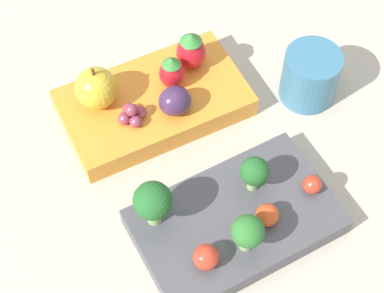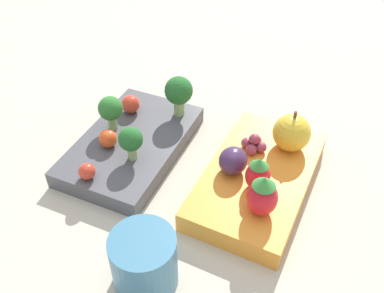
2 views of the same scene
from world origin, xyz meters
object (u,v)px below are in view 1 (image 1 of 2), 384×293
Objects in this scene: drinking_cup at (310,76)px; broccoli_floret_2 at (247,232)px; strawberry_1 at (191,50)px; plum at (175,101)px; strawberry_0 at (172,72)px; bento_box_savoury at (235,222)px; grape_cluster at (132,114)px; bento_box_fruit at (154,103)px; broccoli_floret_1 at (254,172)px; broccoli_floret_0 at (153,202)px; cherry_tomato_0 at (206,257)px; cherry_tomato_2 at (267,215)px; apple at (96,88)px; cherry_tomato_1 at (312,184)px.

broccoli_floret_2 is at bearing 40.33° from drinking_cup.
strawberry_1 reaches higher than plum.
strawberry_1 is 0.80× the size of drinking_cup.
drinking_cup is at bearing 155.10° from strawberry_0.
grape_cluster is (0.04, -0.15, 0.02)m from bento_box_savoury.
broccoli_floret_1 reaches higher than bento_box_fruit.
drinking_cup is at bearing -161.79° from broccoli_floret_0.
strawberry_1 is at bearing -104.61° from bento_box_savoury.
strawberry_1 is at bearing -132.66° from plum.
cherry_tomato_0 is 0.22m from strawberry_0.
broccoli_floret_1 is at bearing 105.08° from bento_box_fruit.
bento_box_fruit reaches higher than bento_box_savoury.
bento_box_fruit is 5.71× the size of plum.
broccoli_floret_1 is (-0.11, 0.01, -0.01)m from broccoli_floret_0.
broccoli_floret_1 reaches higher than plum.
cherry_tomato_2 is at bearing 111.27° from grape_cluster.
strawberry_0 is at bearing -158.45° from grape_cluster.
broccoli_floret_0 is 1.28× the size of broccoli_floret_1.
bento_box_savoury is 0.17m from bento_box_fruit.
bento_box_fruit is at bearing -101.59° from cherry_tomato_0.
apple is (0.09, -0.21, 0.02)m from cherry_tomato_2.
broccoli_floret_1 is at bearing -145.59° from bento_box_savoury.
strawberry_1 reaches higher than cherry_tomato_0.
cherry_tomato_1 is at bearing -171.23° from cherry_tomato_2.
apple is at bearing -92.91° from broccoli_floret_0.
grape_cluster is (-0.01, -0.18, -0.00)m from cherry_tomato_0.
strawberry_1 is at bearing 179.60° from apple.
cherry_tomato_0 is 1.09× the size of cherry_tomato_2.
cherry_tomato_0 is 0.08m from cherry_tomato_2.
cherry_tomato_2 is at bearing 43.60° from drinking_cup.
bento_box_fruit is 4.23× the size of broccoli_floret_2.
bento_box_savoury is at bearing 75.39° from strawberry_1.
bento_box_savoury is 0.06m from cherry_tomato_0.
bento_box_savoury is 8.59× the size of cherry_tomato_2.
bento_box_savoury is 4.41× the size of broccoli_floret_1.
broccoli_floret_0 is at bearing -45.89° from broccoli_floret_2.
bento_box_savoury is 3.11× the size of drinking_cup.
broccoli_floret_1 reaches higher than cherry_tomato_0.
bento_box_savoury is at bearing 105.38° from grape_cluster.
strawberry_1 is (-0.06, -0.22, -0.00)m from broccoli_floret_2.
broccoli_floret_0 is 1.14× the size of strawberry_1.
grape_cluster is at bearing -12.58° from plum.
bento_box_savoury is at bearing 154.75° from broccoli_floret_0.
broccoli_floret_1 is 0.16m from drinking_cup.
cherry_tomato_2 is at bearing 143.77° from bento_box_savoury.
broccoli_floret_2 is (-0.06, 0.07, -0.01)m from broccoli_floret_0.
broccoli_floret_1 is at bearing -100.40° from cherry_tomato_2.
strawberry_1 is at bearing -104.67° from broccoli_floret_2.
apple reaches higher than bento_box_fruit.
cherry_tomato_0 is 0.50× the size of strawberry_1.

